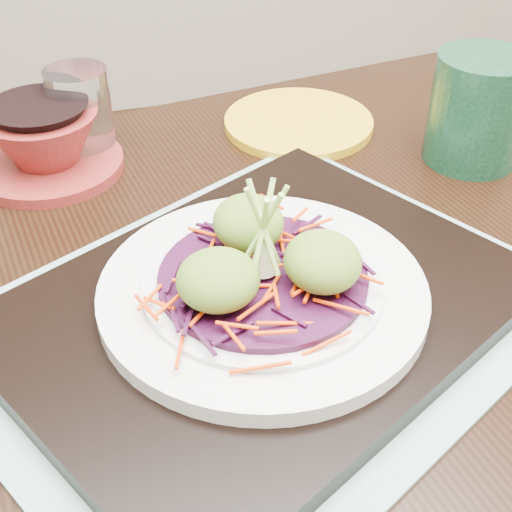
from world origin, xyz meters
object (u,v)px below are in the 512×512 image
object	(u,v)px
dining_table	(224,404)
serving_tray	(263,307)
yellow_plate	(299,123)
white_plate	(263,290)
green_jar	(477,110)
terracotta_bowl_set	(45,145)
water_glass	(81,112)

from	to	relation	value
dining_table	serving_tray	bearing A→B (deg)	-17.85
serving_tray	yellow_plate	xyz separation A→B (m)	(0.14, 0.32, -0.01)
dining_table	white_plate	bearing A→B (deg)	-17.85
green_jar	yellow_plate	bearing A→B (deg)	141.90
dining_table	green_jar	bearing A→B (deg)	20.69
white_plate	terracotta_bowl_set	distance (m)	0.34
yellow_plate	water_glass	bearing A→B (deg)	178.13
serving_tray	green_jar	world-z (taller)	green_jar
serving_tray	green_jar	xyz separation A→B (m)	(0.30, 0.19, 0.05)
terracotta_bowl_set	dining_table	bearing A→B (deg)	-67.09
terracotta_bowl_set	yellow_plate	world-z (taller)	terracotta_bowl_set
dining_table	white_plate	xyz separation A→B (m)	(0.03, -0.01, 0.13)
dining_table	white_plate	world-z (taller)	white_plate
dining_table	yellow_plate	size ratio (longest dim) A/B	7.48
terracotta_bowl_set	yellow_plate	size ratio (longest dim) A/B	0.96
white_plate	serving_tray	bearing A→B (deg)	123.69
white_plate	green_jar	world-z (taller)	green_jar
terracotta_bowl_set	green_jar	bearing A→B (deg)	-12.66
serving_tray	green_jar	bearing A→B (deg)	4.92
terracotta_bowl_set	white_plate	bearing A→B (deg)	-61.99
water_glass	green_jar	bearing A→B (deg)	-17.93
yellow_plate	green_jar	distance (m)	0.21
yellow_plate	serving_tray	bearing A→B (deg)	-113.37
yellow_plate	green_jar	xyz separation A→B (m)	(0.16, -0.12, 0.05)
dining_table	terracotta_bowl_set	size ratio (longest dim) A/B	7.77
terracotta_bowl_set	green_jar	distance (m)	0.47
water_glass	yellow_plate	world-z (taller)	water_glass
dining_table	white_plate	distance (m)	0.14
terracotta_bowl_set	green_jar	xyz separation A→B (m)	(0.45, -0.10, 0.03)
serving_tray	white_plate	size ratio (longest dim) A/B	1.54
dining_table	yellow_plate	distance (m)	0.37
dining_table	water_glass	distance (m)	0.36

